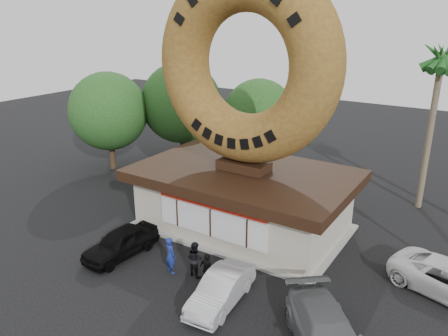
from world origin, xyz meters
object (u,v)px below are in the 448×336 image
at_px(donut_shop, 243,197).
at_px(giant_donut, 246,65).
at_px(person_left, 170,255).
at_px(person_center, 195,259).
at_px(car_grey, 327,335).
at_px(street_lamp, 292,110).
at_px(person_right, 207,270).
at_px(car_silver, 221,289).
at_px(car_black, 121,243).

bearing_deg(donut_shop, giant_donut, 90.00).
xyz_separation_m(person_left, person_center, (1.04, 0.41, -0.05)).
bearing_deg(car_grey, person_left, 133.28).
relative_size(street_lamp, person_center, 4.92).
bearing_deg(car_grey, giant_donut, 98.02).
height_order(person_right, car_grey, person_right).
bearing_deg(car_silver, giant_donut, 107.50).
xyz_separation_m(person_right, car_silver, (1.16, -0.72, -0.12)).
bearing_deg(person_center, car_silver, 163.30).
bearing_deg(car_grey, car_black, 135.97).
relative_size(street_lamp, person_right, 5.29).
distance_m(donut_shop, car_black, 6.68).
height_order(person_left, person_center, person_left).
bearing_deg(car_black, person_right, 6.63).
relative_size(street_lamp, car_silver, 2.06).
xyz_separation_m(donut_shop, car_black, (-3.42, -5.64, -1.09)).
bearing_deg(person_left, donut_shop, -73.79).
xyz_separation_m(donut_shop, person_right, (1.45, -5.44, -1.01)).
height_order(person_center, car_black, person_center).
bearing_deg(person_left, street_lamp, -63.66).
bearing_deg(street_lamp, person_center, -80.98).
distance_m(person_right, car_black, 4.87).
xyz_separation_m(donut_shop, giant_donut, (0.00, 0.02, 6.87)).
bearing_deg(car_black, car_grey, -0.23).
relative_size(person_left, car_grey, 0.35).
bearing_deg(car_silver, donut_shop, 107.55).
height_order(giant_donut, car_black, giant_donut).
bearing_deg(person_center, donut_shop, -73.42).
xyz_separation_m(giant_donut, person_right, (1.45, -5.46, -7.88)).
xyz_separation_m(person_center, car_grey, (6.53, -1.37, -0.09)).
xyz_separation_m(giant_donut, car_grey, (7.08, -6.49, -7.91)).
bearing_deg(street_lamp, car_black, -95.71).
height_order(giant_donut, person_left, giant_donut).
xyz_separation_m(person_center, person_right, (0.90, -0.34, -0.06)).
xyz_separation_m(street_lamp, car_grey, (8.93, -16.49, -3.76)).
height_order(donut_shop, person_left, donut_shop).
relative_size(person_left, person_right, 1.14).
xyz_separation_m(giant_donut, street_lamp, (-1.86, 10.00, -4.15)).
height_order(person_center, car_silver, person_center).
bearing_deg(street_lamp, donut_shop, -79.50).
xyz_separation_m(donut_shop, person_left, (-0.49, -5.51, -0.90)).
distance_m(street_lamp, car_silver, 17.21).
distance_m(donut_shop, car_grey, 9.65).
distance_m(person_left, car_black, 2.94).
distance_m(car_black, car_silver, 6.04).
height_order(street_lamp, car_black, street_lamp).
distance_m(giant_donut, person_center, 9.36).
height_order(person_left, car_black, person_left).
distance_m(person_left, car_silver, 3.17).
relative_size(car_silver, car_grey, 0.78).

